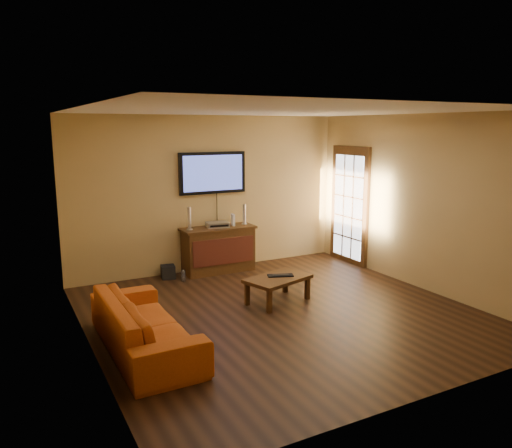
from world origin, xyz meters
TOP-DOWN VIEW (x-y plane):
  - ground_plane at (0.00, 0.00)m, footprint 5.00×5.00m
  - room_walls at (0.00, 0.62)m, footprint 5.00×5.00m
  - french_door at (2.46, 1.70)m, footprint 0.07×1.02m
  - media_console at (0.05, 2.25)m, footprint 1.29×0.49m
  - television at (0.05, 2.45)m, footprint 1.22×0.08m
  - coffee_table at (0.17, 0.41)m, footprint 1.05×0.80m
  - sofa at (-1.95, -0.24)m, footprint 0.62×2.08m
  - speaker_left at (-0.47, 2.26)m, footprint 0.11×0.11m
  - speaker_right at (0.57, 2.28)m, footprint 0.10×0.10m
  - av_receiver at (0.05, 2.27)m, footprint 0.42×0.33m
  - game_console at (0.34, 2.27)m, footprint 0.07×0.15m
  - subwoofer at (-0.87, 2.27)m, footprint 0.26×0.26m
  - bottle at (-0.70, 2.00)m, footprint 0.07×0.07m
  - keyboard at (0.23, 0.44)m, footprint 0.40×0.26m

SIDE VIEW (x-z plane):
  - ground_plane at x=0.00m, z-range 0.00..0.00m
  - bottle at x=-0.70m, z-range -0.01..0.19m
  - subwoofer at x=-0.87m, z-range 0.00..0.22m
  - coffee_table at x=0.17m, z-range 0.13..0.51m
  - keyboard at x=0.23m, z-range 0.37..0.40m
  - media_console at x=0.05m, z-range 0.00..0.80m
  - sofa at x=-1.95m, z-range 0.00..0.81m
  - av_receiver at x=0.05m, z-range 0.79..0.88m
  - game_console at x=0.34m, z-range 0.79..1.00m
  - speaker_right at x=0.57m, z-range 0.78..1.14m
  - speaker_left at x=-0.47m, z-range 0.78..1.17m
  - french_door at x=2.46m, z-range -0.06..2.16m
  - room_walls at x=0.00m, z-range -0.81..4.19m
  - television at x=0.05m, z-range 1.36..2.08m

